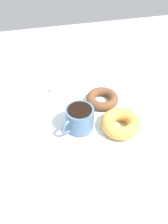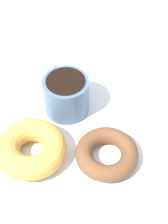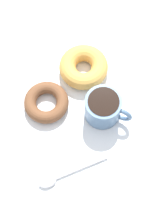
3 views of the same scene
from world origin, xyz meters
The scene contains 6 objects.
ground_plane centered at (0.00, 0.00, -1.00)cm, with size 120.00×120.00×2.00cm, color #B2BCC6.
napkin centered at (-0.87, 2.50, 0.15)cm, with size 32.02×32.02×0.30cm, color white.
coffee_cup centered at (2.67, 0.42, 3.73)cm, with size 7.61×9.51×6.60cm.
donut_near_cup centered at (-5.93, 9.29, 1.63)cm, with size 9.66×9.66×2.65cm, color brown.
donut_far centered at (5.42, 11.22, 2.16)cm, with size 10.85×10.85×3.71cm, color gold.
spoon centered at (-13.04, -5.36, 0.69)cm, with size 14.89×4.93×0.90cm.
Camera 1 is at (47.71, -8.35, 51.14)cm, focal length 40.00 mm.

